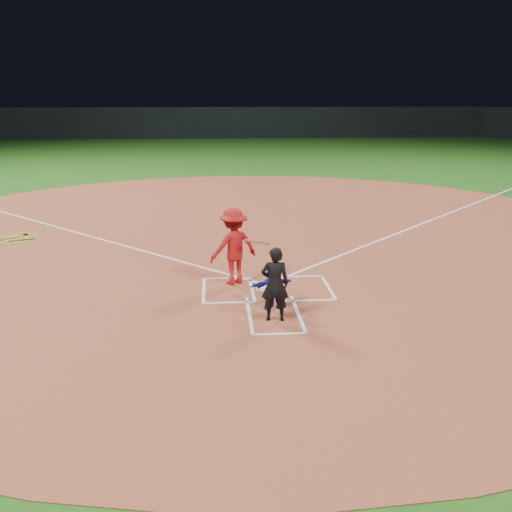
{
  "coord_description": "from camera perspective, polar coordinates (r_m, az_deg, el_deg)",
  "views": [
    {
      "loc": [
        -1.32,
        -13.58,
        4.84
      ],
      "look_at": [
        -0.3,
        -0.4,
        1.0
      ],
      "focal_mm": 40.0,
      "sensor_mm": 36.0,
      "label": 1
    }
  ],
  "objects": [
    {
      "name": "on_deck_logo",
      "position": [
        21.01,
        -22.9,
        1.65
      ],
      "size": [
        0.8,
        0.8,
        0.0
      ],
      "primitive_type": "cylinder",
      "color": "gold",
      "rests_on": "on_deck_circle"
    },
    {
      "name": "ground",
      "position": [
        14.48,
        1.06,
        -3.34
      ],
      "size": [
        120.0,
        120.0,
        0.0
      ],
      "primitive_type": "plane",
      "color": "#1A4C13",
      "rests_on": "ground"
    },
    {
      "name": "on_deck_circle",
      "position": [
        21.01,
        -22.9,
        1.63
      ],
      "size": [
        1.7,
        1.7,
        0.01
      ],
      "primitive_type": "cylinder",
      "color": "brown",
      "rests_on": "home_plate_dirt"
    },
    {
      "name": "on_deck_bat_b",
      "position": [
        20.98,
        -23.51,
        1.65
      ],
      "size": [
        0.73,
        0.52,
        0.06
      ],
      "primitive_type": "cylinder",
      "rotation": [
        1.57,
        0.0,
        -0.98
      ],
      "color": "olive",
      "rests_on": "on_deck_circle"
    },
    {
      "name": "home_plate_dirt",
      "position": [
        20.21,
        -0.55,
        2.36
      ],
      "size": [
        28.0,
        28.0,
        0.01
      ],
      "primitive_type": "cylinder",
      "color": "brown",
      "rests_on": "ground"
    },
    {
      "name": "chalk_markings",
      "position": [
        19.52,
        -0.41,
        1.89
      ],
      "size": [
        28.35,
        17.32,
        0.01
      ],
      "color": "white",
      "rests_on": "home_plate_dirt"
    },
    {
      "name": "home_plate",
      "position": [
        14.47,
        1.06,
        -3.26
      ],
      "size": [
        0.6,
        0.6,
        0.02
      ],
      "primitive_type": "cylinder",
      "rotation": [
        0.0,
        0.0,
        3.14
      ],
      "color": "silver",
      "rests_on": "home_plate_dirt"
    },
    {
      "name": "stadium_wall_far",
      "position": [
        61.68,
        -3.27,
        13.17
      ],
      "size": [
        80.0,
        1.2,
        3.2
      ],
      "primitive_type": "cube",
      "color": "black",
      "rests_on": "ground"
    },
    {
      "name": "catcher",
      "position": [
        13.0,
        1.72,
        -3.06
      ],
      "size": [
        1.06,
        0.64,
        1.09
      ],
      "primitive_type": "imported",
      "rotation": [
        0.0,
        0.0,
        3.48
      ],
      "color": "#121595",
      "rests_on": "home_plate_dirt"
    },
    {
      "name": "batter_at_plate",
      "position": [
        14.62,
        -2.24,
        0.97
      ],
      "size": [
        1.7,
        1.2,
        1.98
      ],
      "color": "#AC1317",
      "rests_on": "home_plate_dirt"
    },
    {
      "name": "on_deck_bat_a",
      "position": [
        21.19,
        -22.32,
        1.91
      ],
      "size": [
        0.43,
        0.78,
        0.06
      ],
      "primitive_type": "cylinder",
      "rotation": [
        1.57,
        0.0,
        0.46
      ],
      "color": "#A27D3B",
      "rests_on": "on_deck_circle"
    },
    {
      "name": "umpire",
      "position": [
        12.29,
        1.9,
        -2.81
      ],
      "size": [
        0.63,
        0.44,
        1.65
      ],
      "primitive_type": "imported",
      "rotation": [
        0.0,
        0.0,
        3.06
      ],
      "color": "black",
      "rests_on": "home_plate_dirt"
    },
    {
      "name": "on_deck_bat_c",
      "position": [
        20.63,
        -22.37,
        1.55
      ],
      "size": [
        0.8,
        0.37,
        0.06
      ],
      "primitive_type": "cylinder",
      "rotation": [
        1.57,
        0.0,
        1.96
      ],
      "color": "olive",
      "rests_on": "on_deck_circle"
    },
    {
      "name": "bat_weight_donut",
      "position": [
        21.31,
        -22.08,
        2.0
      ],
      "size": [
        0.19,
        0.19,
        0.05
      ],
      "primitive_type": "torus",
      "color": "black",
      "rests_on": "on_deck_circle"
    }
  ]
}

